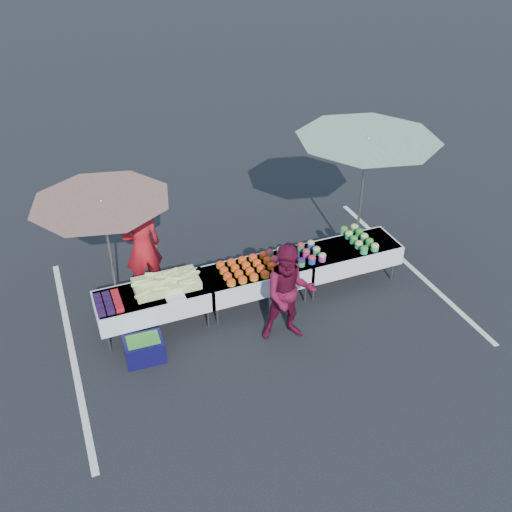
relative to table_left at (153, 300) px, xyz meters
name	(u,v)px	position (x,y,z in m)	size (l,w,h in m)	color
ground	(256,302)	(1.80, 0.00, -0.58)	(80.00, 80.00, 0.00)	black
stripe_left	(71,349)	(-1.40, 0.00, -0.58)	(0.10, 5.00, 0.00)	silver
stripe_right	(408,264)	(5.00, 0.00, -0.58)	(0.10, 5.00, 0.00)	silver
table_left	(153,300)	(0.00, 0.00, 0.00)	(1.86, 0.81, 0.75)	white
table_center	(256,276)	(1.80, 0.00, 0.00)	(1.86, 0.81, 0.75)	white
table_right	(348,254)	(3.60, 0.00, 0.00)	(1.86, 0.81, 0.75)	white
berry_punnets	(108,303)	(-0.71, -0.06, 0.21)	(0.40, 0.54, 0.08)	black
corn_pile	(166,283)	(0.25, 0.04, 0.26)	(1.16, 0.57, 0.26)	#AED86F
plastic_bags	(175,297)	(0.30, -0.30, 0.19)	(0.30, 0.25, 0.05)	white
carrot_bowls	(248,268)	(1.65, -0.01, 0.22)	(0.95, 0.69, 0.11)	orange
potato_cups	(296,255)	(2.55, 0.00, 0.25)	(0.94, 0.58, 0.16)	#2342A6
bean_baskets	(359,238)	(3.86, 0.08, 0.24)	(0.36, 0.86, 0.15)	#29A55C
vendor	(142,247)	(0.10, 1.09, 0.35)	(0.68, 0.45, 1.87)	red
customer	(289,293)	(1.96, -0.99, 0.29)	(0.85, 0.66, 1.74)	maroon
umbrella_left	(103,211)	(-0.50, 0.61, 1.44)	(2.52, 2.52, 2.23)	black
umbrella_right	(367,149)	(4.08, 0.49, 1.77)	(2.94, 2.94, 2.60)	black
storage_bin	(144,349)	(-0.34, -0.65, -0.38)	(0.62, 0.47, 0.40)	#0E0C3D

